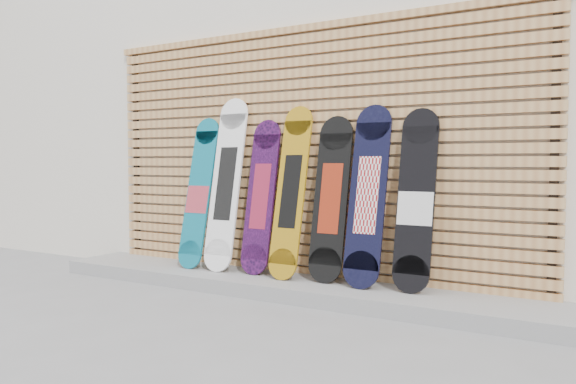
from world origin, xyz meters
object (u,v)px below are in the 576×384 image
at_px(snowboard_0, 199,193).
at_px(snowboard_5, 368,195).
at_px(snowboard_2, 261,196).
at_px(snowboard_3, 291,191).
at_px(snowboard_4, 331,198).
at_px(snowboard_6, 416,201).
at_px(snowboard_1, 226,184).

xyz_separation_m(snowboard_0, snowboard_5, (1.70, 0.01, 0.03)).
xyz_separation_m(snowboard_2, snowboard_3, (0.33, -0.03, 0.05)).
bearing_deg(snowboard_5, snowboard_4, 175.74).
distance_m(snowboard_0, snowboard_2, 0.68).
relative_size(snowboard_3, snowboard_6, 1.05).
xyz_separation_m(snowboard_1, snowboard_6, (1.77, 0.03, -0.10)).
distance_m(snowboard_3, snowboard_6, 1.08).
distance_m(snowboard_2, snowboard_5, 1.02).
distance_m(snowboard_1, snowboard_4, 1.05).
bearing_deg(snowboard_2, snowboard_3, -5.51).
bearing_deg(snowboard_4, snowboard_5, -4.26).
distance_m(snowboard_1, snowboard_5, 1.39).
height_order(snowboard_4, snowboard_6, snowboard_6).
height_order(snowboard_0, snowboard_1, snowboard_1).
bearing_deg(snowboard_6, snowboard_5, -176.45).
distance_m(snowboard_2, snowboard_3, 0.33).
xyz_separation_m(snowboard_0, snowboard_3, (1.00, 0.00, 0.04)).
height_order(snowboard_2, snowboard_4, snowboard_4).
relative_size(snowboard_2, snowboard_3, 0.93).
relative_size(snowboard_1, snowboard_3, 1.07).
bearing_deg(snowboard_2, snowboard_5, -1.22).
bearing_deg(snowboard_1, snowboard_2, 4.04).
distance_m(snowboard_3, snowboard_5, 0.70).
height_order(snowboard_3, snowboard_6, snowboard_3).
bearing_deg(snowboard_5, snowboard_3, -179.21).
bearing_deg(snowboard_0, snowboard_5, 0.40).
bearing_deg(snowboard_5, snowboard_0, -179.60).
bearing_deg(snowboard_0, snowboard_4, 1.55).
bearing_deg(snowboard_3, snowboard_4, 5.46).
relative_size(snowboard_0, snowboard_5, 0.97).
relative_size(snowboard_5, snowboard_6, 1.03).
relative_size(snowboard_0, snowboard_4, 1.03).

